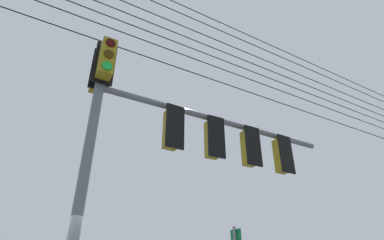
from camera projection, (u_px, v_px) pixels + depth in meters
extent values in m
cylinder|color=slate|center=(80.00, 197.00, 5.36)|extent=(0.20, 0.20, 5.63)
cylinder|color=slate|center=(224.00, 122.00, 7.76)|extent=(1.28, 6.09, 0.14)
cube|color=olive|center=(99.00, 74.00, 6.95)|extent=(0.35, 0.35, 0.90)
cube|color=black|center=(101.00, 70.00, 6.82)|extent=(0.12, 0.44, 1.04)
cylinder|color=#360503|center=(99.00, 67.00, 7.22)|extent=(0.07, 0.20, 0.20)
cylinder|color=#3C2703|center=(98.00, 78.00, 7.08)|extent=(0.07, 0.20, 0.20)
cylinder|color=green|center=(96.00, 89.00, 6.93)|extent=(0.07, 0.20, 0.20)
cube|color=olive|center=(107.00, 59.00, 6.49)|extent=(0.35, 0.35, 0.90)
cube|color=black|center=(105.00, 63.00, 6.62)|extent=(0.12, 0.44, 1.04)
cylinder|color=#360503|center=(111.00, 43.00, 6.51)|extent=(0.07, 0.20, 0.20)
cylinder|color=#3C2703|center=(109.00, 54.00, 6.36)|extent=(0.07, 0.20, 0.20)
cylinder|color=green|center=(107.00, 66.00, 6.22)|extent=(0.07, 0.20, 0.20)
cube|color=olive|center=(172.00, 129.00, 6.90)|extent=(0.34, 0.34, 0.90)
cube|color=black|center=(175.00, 126.00, 6.77)|extent=(0.11, 0.44, 1.04)
cylinder|color=#360503|center=(169.00, 120.00, 7.17)|extent=(0.06, 0.20, 0.20)
cylinder|color=#3C2703|center=(168.00, 132.00, 7.02)|extent=(0.06, 0.20, 0.20)
cylinder|color=green|center=(168.00, 144.00, 6.88)|extent=(0.06, 0.20, 0.20)
cube|color=olive|center=(213.00, 139.00, 7.35)|extent=(0.36, 0.36, 0.90)
cube|color=black|center=(216.00, 136.00, 7.22)|extent=(0.14, 0.44, 1.04)
cylinder|color=#360503|center=(209.00, 131.00, 7.62)|extent=(0.07, 0.20, 0.20)
cylinder|color=#3C2703|center=(209.00, 142.00, 7.48)|extent=(0.07, 0.20, 0.20)
cylinder|color=green|center=(210.00, 153.00, 7.33)|extent=(0.07, 0.20, 0.20)
cube|color=olive|center=(249.00, 148.00, 7.80)|extent=(0.36, 0.36, 0.90)
cube|color=black|center=(253.00, 146.00, 7.67)|extent=(0.13, 0.44, 1.04)
cylinder|color=#360503|center=(244.00, 140.00, 8.08)|extent=(0.07, 0.20, 0.20)
cylinder|color=#3C2703|center=(245.00, 150.00, 7.93)|extent=(0.07, 0.20, 0.20)
cylinder|color=green|center=(246.00, 161.00, 7.79)|extent=(0.07, 0.20, 0.20)
cube|color=olive|center=(282.00, 156.00, 8.26)|extent=(0.35, 0.35, 0.90)
cube|color=black|center=(286.00, 154.00, 8.13)|extent=(0.11, 0.44, 1.04)
cylinder|color=#360503|center=(276.00, 148.00, 8.53)|extent=(0.06, 0.20, 0.20)
cylinder|color=#3C2703|center=(277.00, 158.00, 8.38)|extent=(0.06, 0.20, 0.20)
cylinder|color=green|center=(279.00, 169.00, 8.24)|extent=(0.06, 0.20, 0.20)
cube|color=#0C7238|center=(236.00, 238.00, 6.69)|extent=(0.29, 0.04, 0.35)
cube|color=white|center=(237.00, 238.00, 6.70)|extent=(0.23, 0.02, 0.29)
cylinder|color=black|center=(164.00, 63.00, 7.68)|extent=(4.92, 30.73, 0.60)
cylinder|color=black|center=(164.00, 48.00, 7.91)|extent=(4.92, 30.73, 0.60)
cylinder|color=black|center=(165.00, 38.00, 8.08)|extent=(4.92, 30.73, 0.60)
cylinder|color=black|center=(165.00, 29.00, 8.23)|extent=(4.92, 30.73, 0.60)
cylinder|color=black|center=(166.00, 19.00, 8.40)|extent=(4.92, 30.73, 0.60)
cylinder|color=black|center=(167.00, 7.00, 8.63)|extent=(4.92, 30.73, 0.60)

